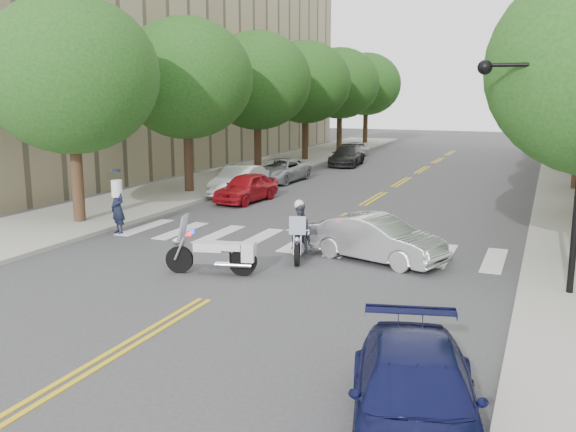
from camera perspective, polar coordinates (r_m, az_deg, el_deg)
The scene contains 21 objects.
ground at distance 15.84m, azimuth -7.39°, elevation -7.39°, with size 140.00×140.00×0.00m, color #38383A.
sidewalk_left at distance 39.24m, azimuth -3.61°, elevation 3.88°, with size 5.00×60.00×0.15m, color #9E9991.
tree_l_0 at distance 25.07m, azimuth -18.75°, elevation 11.80°, with size 6.40×6.40×8.45m.
tree_l_1 at distance 31.57m, azimuth -9.04°, elevation 11.98°, with size 6.40×6.40×8.45m.
tree_l_2 at distance 38.64m, azimuth -2.76°, elevation 11.92°, with size 6.40×6.40×8.45m.
tree_l_3 at distance 46.01m, azimuth 1.55°, elevation 11.79°, with size 6.40×6.40×8.45m.
tree_l_4 at distance 53.57m, azimuth 4.65°, elevation 11.67°, with size 6.40×6.40×8.45m.
tree_l_5 at distance 61.23m, azimuth 6.97°, elevation 11.55°, with size 6.40×6.40×8.45m.
tree_r_4 at distance 51.04m, azimuth 24.18°, elevation 10.78°, with size 6.40×6.40×8.45m.
tree_r_5 at distance 59.03m, azimuth 23.98°, elevation 10.71°, with size 6.40×6.40×8.45m.
traffic_signal_pole at distance 16.56m, azimuth 23.03°, elevation 5.79°, with size 2.82×0.42×6.00m.
motorcycle_police at distance 19.31m, azimuth 1.00°, elevation -1.45°, with size 0.98×2.17×1.81m.
motorcycle_parked at distance 17.76m, azimuth -6.15°, elevation -3.39°, with size 2.53×1.02×1.66m.
officer_standing at distance 23.43m, azimuth -14.89°, elevation 0.69°, with size 0.67×0.44×1.84m, color black.
convertible at distance 19.20m, azimuth 7.91°, elevation -2.00°, with size 1.44×4.14×1.36m, color silver.
sedan_blue at distance 9.71m, azimuth 11.23°, elevation -15.63°, with size 1.87×4.60×1.34m, color #0F123F.
parked_car_a at distance 29.28m, azimuth -3.73°, elevation 2.56°, with size 1.55×3.86×1.32m, color #AB121C.
parked_car_b at distance 31.09m, azimuth -4.34°, elevation 3.14°, with size 1.50×4.30×1.42m, color silver.
parked_car_c at distance 35.60m, azimuth -0.73°, elevation 4.07°, with size 2.13×4.61×1.28m, color gray.
parked_car_d at distance 43.64m, azimuth 5.25°, elevation 5.36°, with size 1.86×4.57×1.33m, color black.
parked_car_e at distance 49.03m, azimuth 5.86°, elevation 5.92°, with size 1.45×3.60×1.23m, color #A8A8AE.
Camera 1 is at (7.52, -13.02, 5.00)m, focal length 40.00 mm.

